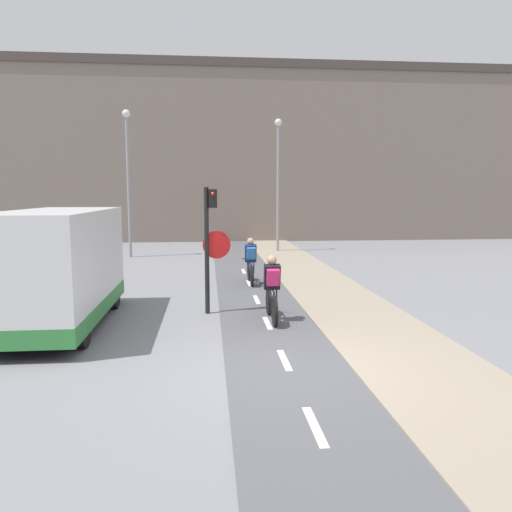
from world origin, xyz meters
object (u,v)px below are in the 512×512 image
street_lamp_far (128,168)px  cyclist_far (251,262)px  traffic_light_pole (210,236)px  cyclist_near (272,290)px  street_lamp_sidewalk (278,171)px  van (59,270)px

street_lamp_far → cyclist_far: bearing=-56.4°
traffic_light_pole → street_lamp_far: bearing=107.8°
traffic_light_pole → cyclist_near: 2.02m
street_lamp_sidewalk → van: 15.36m
street_lamp_far → cyclist_far: size_ratio=3.81×
street_lamp_far → street_lamp_sidewalk: (7.01, 1.46, -0.05)m
street_lamp_far → van: (0.31, -12.09, -2.79)m
van → cyclist_near: bearing=-0.0°
street_lamp_sidewalk → street_lamp_far: bearing=-168.3°
street_lamp_far → street_lamp_sidewalk: 7.16m
traffic_light_pole → street_lamp_sidewalk: street_lamp_sidewalk is taller
traffic_light_pole → van: bearing=-165.0°
street_lamp_sidewalk → van: (-6.70, -13.54, -2.75)m
cyclist_near → van: (-4.67, 0.00, 0.53)m
traffic_light_pole → street_lamp_sidewalk: (3.41, 12.66, 2.10)m
street_lamp_sidewalk → cyclist_far: street_lamp_sidewalk is taller
traffic_light_pole → cyclist_near: traffic_light_pole is taller
traffic_light_pole → street_lamp_sidewalk: bearing=74.9°
cyclist_near → van: 4.70m
cyclist_far → van: van is taller
cyclist_near → cyclist_far: (-0.08, 4.73, -0.01)m
street_lamp_sidewalk → cyclist_near: bearing=-98.5°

